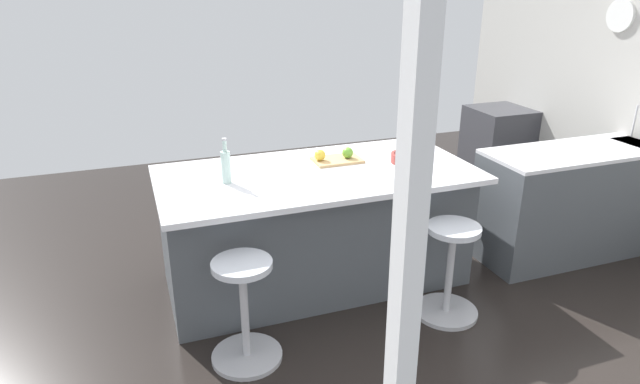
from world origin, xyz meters
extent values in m
plane|color=black|center=(0.00, 0.00, 0.00)|extent=(7.27, 7.27, 0.00)
cylinder|color=white|center=(-2.73, -0.45, 1.90)|extent=(0.03, 0.28, 0.28)
cube|color=#4C5156|center=(-2.45, 0.04, 0.44)|extent=(2.38, 0.60, 0.89)
cube|color=silver|center=(-2.45, 0.04, 0.90)|extent=(2.38, 0.60, 0.03)
cylinder|color=#B7B7BC|center=(-2.74, -0.11, 1.06)|extent=(0.02, 0.02, 0.28)
cube|color=#38383D|center=(-2.45, -1.50, 0.44)|extent=(0.60, 0.60, 0.89)
cube|color=black|center=(-2.45, -1.19, 0.40)|extent=(0.44, 0.01, 0.32)
cube|color=#4C5156|center=(0.13, -0.23, 0.44)|extent=(2.20, 0.92, 0.88)
cube|color=silver|center=(0.13, -0.18, 0.90)|extent=(2.26, 1.12, 0.04)
cylinder|color=#B7B7BC|center=(-0.59, 0.51, 0.01)|extent=(0.44, 0.44, 0.03)
cylinder|color=#B7B7BC|center=(-0.59, 0.51, 0.33)|extent=(0.05, 0.05, 0.62)
cylinder|color=silver|center=(-0.59, 0.51, 0.66)|extent=(0.36, 0.36, 0.04)
cylinder|color=#B7B7BC|center=(0.84, 0.51, 0.01)|extent=(0.44, 0.44, 0.03)
cylinder|color=#B7B7BC|center=(0.84, 0.51, 0.33)|extent=(0.05, 0.05, 0.62)
cylinder|color=silver|center=(0.84, 0.51, 0.66)|extent=(0.36, 0.36, 0.04)
cube|color=tan|center=(-0.09, -0.35, 0.93)|extent=(0.36, 0.24, 0.02)
sphere|color=gold|center=(0.05, -0.36, 0.98)|extent=(0.08, 0.08, 0.08)
sphere|color=#609E2D|center=(-0.17, -0.34, 0.98)|extent=(0.08, 0.08, 0.08)
cylinder|color=silver|center=(0.78, -0.18, 1.03)|extent=(0.06, 0.06, 0.22)
cylinder|color=silver|center=(0.78, -0.18, 1.18)|extent=(0.03, 0.03, 0.08)
cylinder|color=#B7B7BC|center=(0.78, -0.18, 1.22)|extent=(0.03, 0.03, 0.02)
cylinder|color=#993833|center=(-0.56, -0.15, 0.95)|extent=(0.23, 0.23, 0.07)
cylinder|color=#4C1C19|center=(-0.56, -0.15, 0.97)|extent=(0.19, 0.19, 0.04)
camera|label=1|loc=(1.37, 3.30, 2.23)|focal=30.77mm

